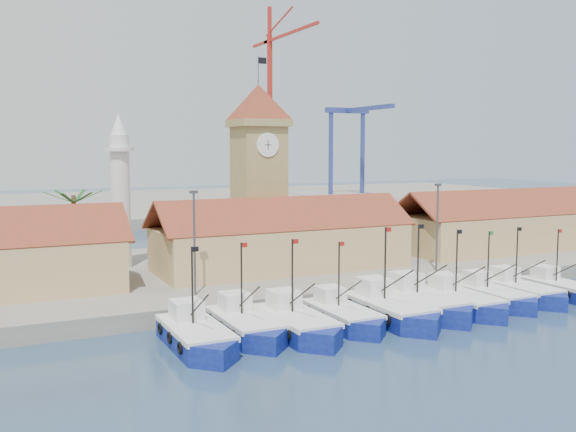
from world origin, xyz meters
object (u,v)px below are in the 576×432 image
minaret (120,190)px  clock_tower (259,168)px  boat_0 (197,338)px  boat_5 (424,305)px

minaret → clock_tower: bearing=-7.6°
boat_0 → boat_5: size_ratio=0.94×
boat_5 → clock_tower: (-5.28, 23.31, 11.12)m
boat_0 → clock_tower: 30.45m
boat_5 → minaret: minaret is taller
boat_0 → clock_tower: (15.05, 23.99, 11.18)m
minaret → boat_5: bearing=-51.3°
clock_tower → boat_5: bearing=-77.2°
boat_0 → minaret: size_ratio=0.61×
boat_0 → boat_5: boat_5 is taller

